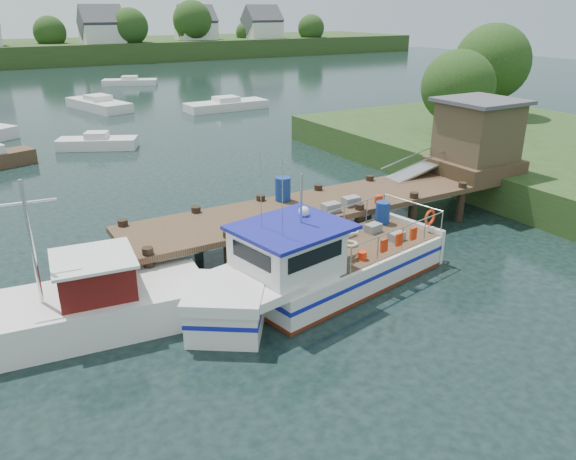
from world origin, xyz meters
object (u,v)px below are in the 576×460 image
moored_far (130,82)px  moored_c (226,105)px  moored_b (97,143)px  dock (431,161)px  lobster_boat (316,268)px  moored_d (98,104)px  work_boat (63,311)px

moored_far → moored_c: size_ratio=0.88×
moored_far → moored_b: moored_b is taller
dock → lobster_boat: bearing=-155.7°
moored_b → moored_far: bearing=61.2°
moored_b → moored_c: (12.50, 8.73, 0.02)m
moored_far → moored_c: bearing=-74.2°
moored_d → moored_b: bearing=-88.6°
lobster_boat → moored_d: bearing=75.8°
work_boat → moored_c: (18.08, 29.34, -0.27)m
work_boat → moored_far: (15.69, 49.31, -0.31)m
work_boat → moored_b: 21.35m
dock → work_boat: dock is taller
lobster_boat → moored_d: (2.13, 36.31, -0.37)m
moored_b → moored_d: bearing=67.2°
dock → moored_d: dock is taller
moored_b → moored_d: moored_d is taller
lobster_boat → moored_b: lobster_boat is taller
dock → moored_b: bearing=115.8°
dock → work_boat: bearing=-172.0°
lobster_boat → moored_b: 22.07m
work_boat → lobster_boat: bearing=-5.2°
moored_c → moored_far: bearing=105.5°
moored_far → moored_c: moored_c is taller
moored_b → moored_d: (3.39, 14.28, 0.06)m
work_boat → moored_far: bearing=78.9°
work_boat → dock: bearing=14.5°
work_boat → moored_far: work_boat is taller
work_boat → moored_c: bearing=64.9°
moored_far → work_boat: bearing=-98.6°
work_boat → moored_b: bearing=81.4°
moored_far → moored_b: (-10.11, -28.70, 0.01)m
lobster_boat → moored_c: 32.75m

